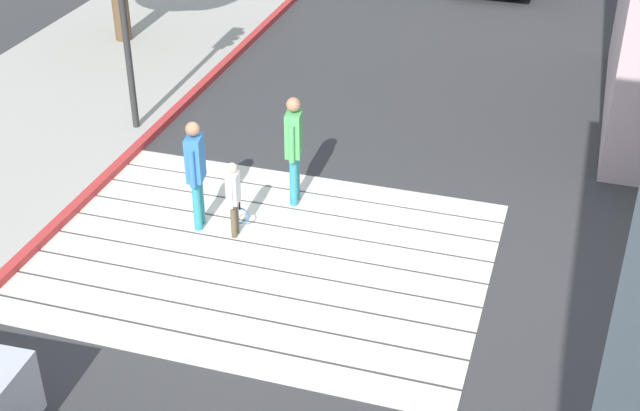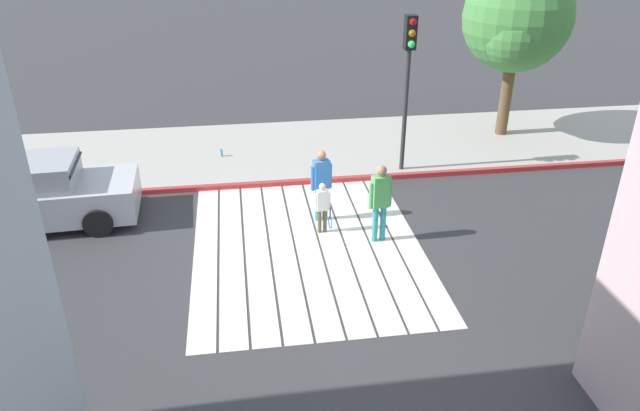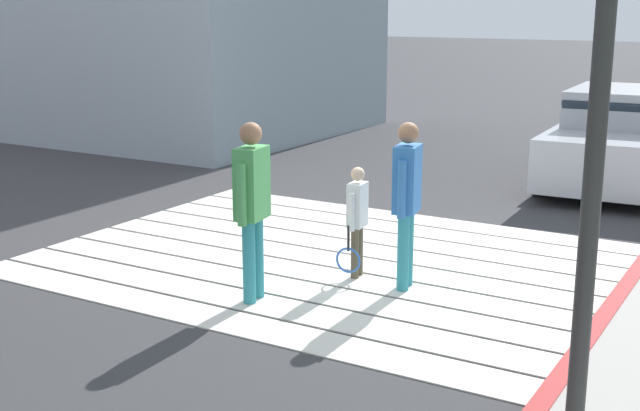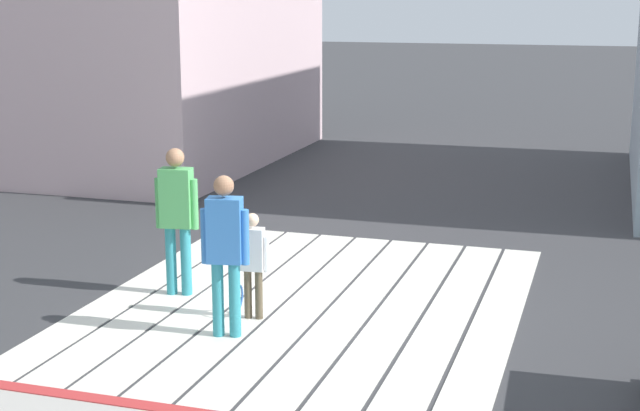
# 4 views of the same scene
# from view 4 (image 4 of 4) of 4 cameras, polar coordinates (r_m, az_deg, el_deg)

# --- Properties ---
(ground_plane) EXTENTS (120.00, 120.00, 0.00)m
(ground_plane) POSITION_cam_4_polar(r_m,az_deg,el_deg) (11.05, -0.89, -6.13)
(ground_plane) COLOR #38383A
(crosswalk_stripes) EXTENTS (6.40, 4.90, 0.01)m
(crosswalk_stripes) POSITION_cam_4_polar(r_m,az_deg,el_deg) (11.04, -0.89, -6.10)
(crosswalk_stripes) COLOR silver
(crosswalk_stripes) RESTS_ON ground
(pedestrian_adult_lead) EXTENTS (0.29, 0.50, 1.75)m
(pedestrian_adult_lead) POSITION_cam_4_polar(r_m,az_deg,el_deg) (9.84, -5.79, -2.37)
(pedestrian_adult_lead) COLOR teal
(pedestrian_adult_lead) RESTS_ON ground
(pedestrian_adult_trailing) EXTENTS (0.28, 0.52, 1.80)m
(pedestrian_adult_trailing) POSITION_cam_4_polar(r_m,az_deg,el_deg) (11.29, -8.70, -0.31)
(pedestrian_adult_trailing) COLOR teal
(pedestrian_adult_trailing) RESTS_ON ground
(pedestrian_child_with_racket) EXTENTS (0.28, 0.39, 1.22)m
(pedestrian_child_with_racket) POSITION_cam_4_polar(r_m,az_deg,el_deg) (10.44, -4.15, -3.36)
(pedestrian_child_with_racket) COLOR brown
(pedestrian_child_with_racket) RESTS_ON ground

